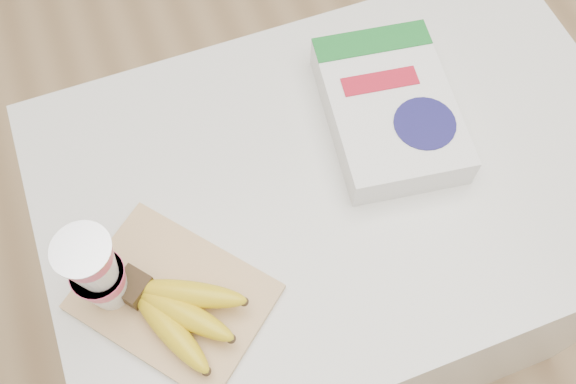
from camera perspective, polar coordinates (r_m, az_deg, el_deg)
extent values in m
plane|color=tan|center=(1.79, 3.21, -10.19)|extent=(4.00, 4.00, 0.00)
cube|color=silver|center=(1.42, 3.98, -5.77)|extent=(1.02, 0.68, 0.77)
cube|color=#DAB577|center=(1.00, -10.12, -9.18)|extent=(0.33, 0.34, 0.01)
cube|color=#382816|center=(0.98, -13.63, -8.19)|extent=(0.06, 0.06, 0.03)
ellipsoid|color=yellow|center=(0.96, -10.44, -11.94)|extent=(0.10, 0.18, 0.05)
sphere|color=#382816|center=(0.94, -7.26, -15.53)|extent=(0.01, 0.01, 0.01)
ellipsoid|color=yellow|center=(0.95, -9.36, -10.57)|extent=(0.14, 0.16, 0.05)
sphere|color=#382816|center=(0.94, -5.08, -12.87)|extent=(0.01, 0.01, 0.01)
ellipsoid|color=yellow|center=(0.95, -8.76, -8.93)|extent=(0.17, 0.12, 0.05)
sphere|color=#382816|center=(0.94, -3.93, -9.71)|extent=(0.01, 0.01, 0.01)
cylinder|color=silver|center=(0.84, -17.98, -4.85)|extent=(0.08, 0.08, 0.00)
cube|color=white|center=(1.11, 9.00, 7.25)|extent=(0.25, 0.33, 0.06)
cube|color=#186E27|center=(1.16, 7.47, 13.16)|extent=(0.21, 0.08, 0.00)
cylinder|color=#191653|center=(1.07, 12.07, 5.99)|extent=(0.12, 0.12, 0.00)
cube|color=#B31427|center=(1.10, 8.17, 9.72)|extent=(0.13, 0.06, 0.00)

